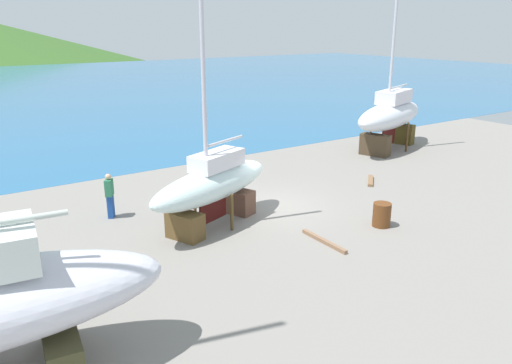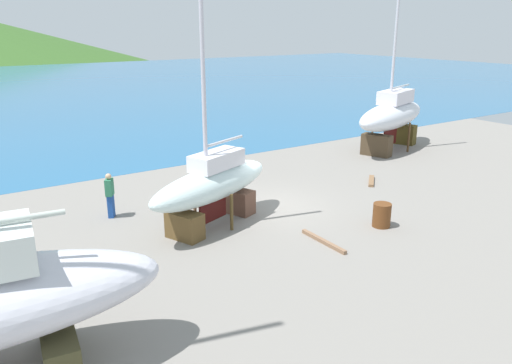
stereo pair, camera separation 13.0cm
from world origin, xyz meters
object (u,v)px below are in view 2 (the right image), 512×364
at_px(worker, 110,195).
at_px(sailboat_large_starboard, 212,184).
at_px(barrel_rust_mid, 382,215).
at_px(sailboat_far_slipway, 392,115).

bearing_deg(worker, sailboat_large_starboard, 167.67).
height_order(worker, barrel_rust_mid, worker).
relative_size(sailboat_far_slipway, barrel_rust_mid, 13.93).
relative_size(sailboat_large_starboard, sailboat_far_slipway, 0.78).
height_order(sailboat_large_starboard, worker, sailboat_large_starboard).
xyz_separation_m(sailboat_far_slipway, worker, (-17.24, -1.70, -1.10)).
bearing_deg(barrel_rust_mid, sailboat_large_starboard, 144.58).
bearing_deg(worker, barrel_rust_mid, 173.03).
relative_size(sailboat_far_slipway, worker, 7.05).
relative_size(worker, barrel_rust_mid, 1.98).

